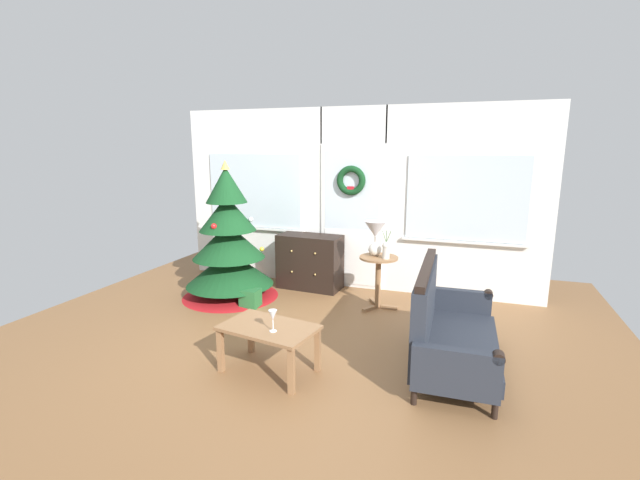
% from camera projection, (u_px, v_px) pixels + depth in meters
% --- Properties ---
extents(ground_plane, '(6.76, 6.76, 0.00)m').
position_uv_depth(ground_plane, '(298.00, 344.00, 4.53)').
color(ground_plane, brown).
extents(back_wall_with_door, '(5.20, 0.19, 2.55)m').
position_uv_depth(back_wall_with_door, '(352.00, 199.00, 6.18)').
color(back_wall_with_door, white).
rests_on(back_wall_with_door, ground).
extents(christmas_tree, '(1.30, 1.30, 1.84)m').
position_uv_depth(christmas_tree, '(229.00, 248.00, 5.86)').
color(christmas_tree, '#4C331E').
rests_on(christmas_tree, ground).
extents(dresser_cabinet, '(0.93, 0.49, 0.78)m').
position_uv_depth(dresser_cabinet, '(310.00, 262.00, 6.28)').
color(dresser_cabinet, black).
rests_on(dresser_cabinet, ground).
extents(settee_sofa, '(0.75, 1.58, 0.96)m').
position_uv_depth(settee_sofa, '(445.00, 328.00, 4.01)').
color(settee_sofa, black).
rests_on(settee_sofa, ground).
extents(side_table, '(0.50, 0.48, 0.67)m').
position_uv_depth(side_table, '(378.00, 272.00, 5.48)').
color(side_table, '#8E6642').
rests_on(side_table, ground).
extents(table_lamp, '(0.28, 0.28, 0.44)m').
position_uv_depth(table_lamp, '(375.00, 233.00, 5.44)').
color(table_lamp, silver).
rests_on(table_lamp, side_table).
extents(flower_vase, '(0.11, 0.10, 0.35)m').
position_uv_depth(flower_vase, '(386.00, 249.00, 5.33)').
color(flower_vase, beige).
rests_on(flower_vase, side_table).
extents(coffee_table, '(0.92, 0.66, 0.43)m').
position_uv_depth(coffee_table, '(269.00, 333.00, 3.92)').
color(coffee_table, '#8E6642').
rests_on(coffee_table, ground).
extents(wine_glass, '(0.08, 0.08, 0.20)m').
position_uv_depth(wine_glass, '(273.00, 316.00, 3.77)').
color(wine_glass, silver).
rests_on(wine_glass, coffee_table).
extents(gift_box, '(0.23, 0.21, 0.23)m').
position_uv_depth(gift_box, '(250.00, 298.00, 5.58)').
color(gift_box, '#266633').
rests_on(gift_box, ground).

